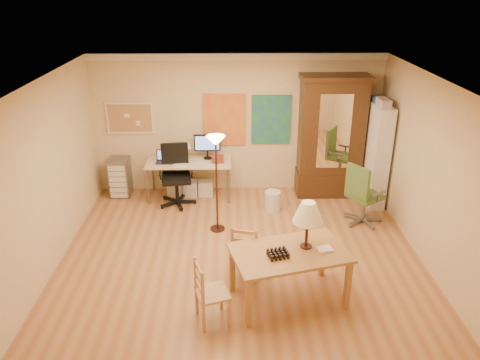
{
  "coord_description": "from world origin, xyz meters",
  "views": [
    {
      "loc": [
        -0.14,
        -6.21,
        3.96
      ],
      "look_at": [
        0.0,
        0.3,
        1.13
      ],
      "focal_mm": 35.0,
      "sensor_mm": 36.0,
      "label": 1
    }
  ],
  "objects_px": {
    "office_chair_green": "(362,207)",
    "bookshelf": "(376,156)",
    "armoire": "(330,144)",
    "computer_desk": "(191,175)",
    "office_chair_black": "(177,189)",
    "dining_table": "(296,240)"
  },
  "relations": [
    {
      "from": "office_chair_green",
      "to": "bookshelf",
      "type": "height_order",
      "value": "bookshelf"
    },
    {
      "from": "armoire",
      "to": "bookshelf",
      "type": "distance_m",
      "value": 0.89
    },
    {
      "from": "computer_desk",
      "to": "office_chair_black",
      "type": "xyz_separation_m",
      "value": [
        -0.25,
        -0.34,
        -0.14
      ]
    },
    {
      "from": "computer_desk",
      "to": "armoire",
      "type": "relative_size",
      "value": 0.69
    },
    {
      "from": "computer_desk",
      "to": "armoire",
      "type": "distance_m",
      "value": 2.74
    },
    {
      "from": "dining_table",
      "to": "computer_desk",
      "type": "bearing_deg",
      "value": 116.38
    },
    {
      "from": "armoire",
      "to": "computer_desk",
      "type": "bearing_deg",
      "value": -178.25
    },
    {
      "from": "office_chair_green",
      "to": "armoire",
      "type": "relative_size",
      "value": 0.47
    },
    {
      "from": "office_chair_green",
      "to": "armoire",
      "type": "bearing_deg",
      "value": 106.27
    },
    {
      "from": "dining_table",
      "to": "office_chair_green",
      "type": "distance_m",
      "value": 2.57
    },
    {
      "from": "office_chair_green",
      "to": "office_chair_black",
      "type": "bearing_deg",
      "value": 165.77
    },
    {
      "from": "office_chair_black",
      "to": "dining_table",
      "type": "bearing_deg",
      "value": -57.35
    },
    {
      "from": "computer_desk",
      "to": "bookshelf",
      "type": "relative_size",
      "value": 0.85
    },
    {
      "from": "armoire",
      "to": "office_chair_black",
      "type": "bearing_deg",
      "value": -171.9
    },
    {
      "from": "dining_table",
      "to": "bookshelf",
      "type": "height_order",
      "value": "bookshelf"
    },
    {
      "from": "computer_desk",
      "to": "bookshelf",
      "type": "xyz_separation_m",
      "value": [
        3.45,
        -0.36,
        0.5
      ]
    },
    {
      "from": "office_chair_black",
      "to": "bookshelf",
      "type": "bearing_deg",
      "value": -0.35
    },
    {
      "from": "office_chair_black",
      "to": "bookshelf",
      "type": "distance_m",
      "value": 3.76
    },
    {
      "from": "office_chair_black",
      "to": "armoire",
      "type": "relative_size",
      "value": 0.49
    },
    {
      "from": "computer_desk",
      "to": "armoire",
      "type": "bearing_deg",
      "value": 1.75
    },
    {
      "from": "office_chair_black",
      "to": "office_chair_green",
      "type": "relative_size",
      "value": 1.04
    },
    {
      "from": "computer_desk",
      "to": "office_chair_black",
      "type": "bearing_deg",
      "value": -126.87
    }
  ]
}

